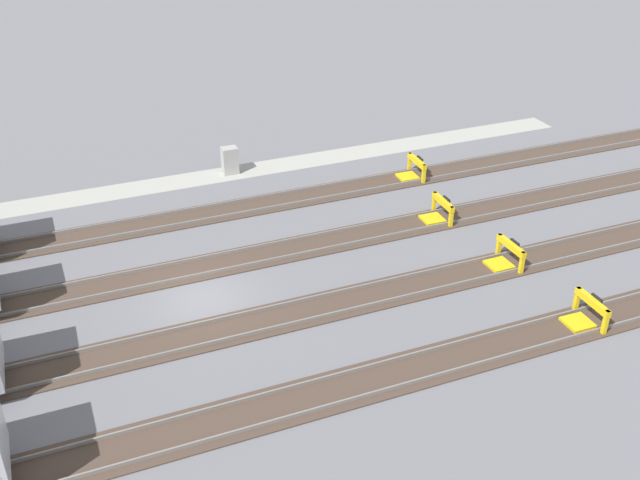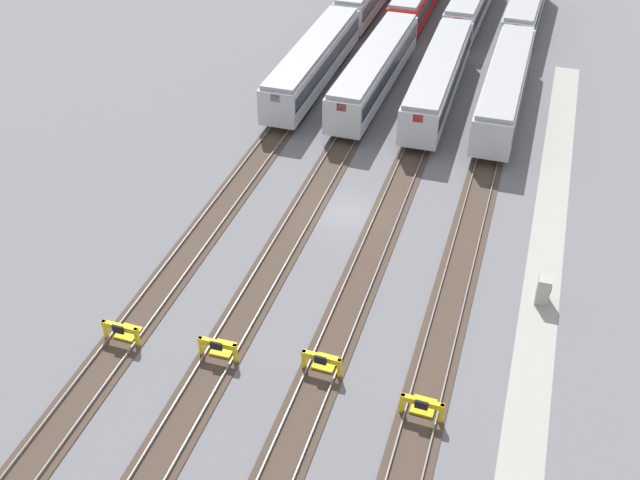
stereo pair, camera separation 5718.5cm
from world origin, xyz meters
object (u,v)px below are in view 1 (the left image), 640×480
Objects in this scene: bumper_stop_nearest_track at (413,170)px; bumper_stop_near_inner_track at (438,211)px; electrical_cabinet at (230,160)px; bumper_stop_far_inner_track at (586,313)px; bumper_stop_middle_track at (506,256)px.

bumper_stop_nearest_track and bumper_stop_near_inner_track have the same top height.
bumper_stop_far_inner_track is at bearing 114.99° from electrical_cabinet.
bumper_stop_far_inner_track is at bearing 94.47° from bumper_stop_middle_track.
bumper_stop_far_inner_track is (0.26, 15.34, 0.00)m from bumper_stop_nearest_track.
electrical_cabinet is (8.30, -9.75, 0.29)m from bumper_stop_near_inner_track.
electrical_cabinet is (8.91, -14.87, 0.29)m from bumper_stop_middle_track.
bumper_stop_near_inner_track is 12.81m from electrical_cabinet.
bumper_stop_nearest_track is 1.00× the size of bumper_stop_near_inner_track.
bumper_stop_nearest_track is 1.25× the size of electrical_cabinet.
electrical_cabinet reaches higher than bumper_stop_near_inner_track.
bumper_stop_nearest_track is at bearing -93.70° from bumper_stop_middle_track.
bumper_stop_near_inner_track and bumper_stop_far_inner_track have the same top height.
bumper_stop_near_inner_track is 1.25× the size of electrical_cabinet.
bumper_stop_middle_track is at bearing -85.53° from bumper_stop_far_inner_track.
bumper_stop_middle_track is 1.25× the size of electrical_cabinet.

